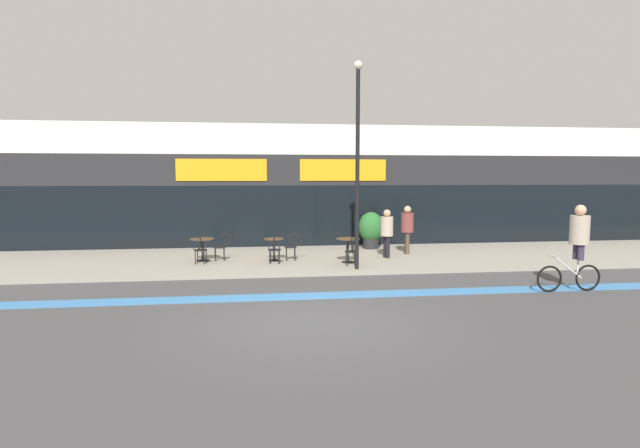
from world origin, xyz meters
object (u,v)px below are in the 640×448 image
at_px(bistro_table_2, 348,245).
at_px(bistro_table_0, 202,245).
at_px(planter_pot, 371,229).
at_px(lamp_post, 358,153).
at_px(cyclist_0, 577,240).
at_px(pedestrian_near_end, 387,229).
at_px(cafe_chair_0_near, 200,248).
at_px(cafe_chair_1_near, 274,248).
at_px(cafe_chair_1_side, 293,245).
at_px(bistro_table_1, 274,245).
at_px(cafe_chair_0_side, 222,245).
at_px(pedestrian_far_end, 407,225).
at_px(cafe_chair_2_near, 352,249).

bearing_deg(bistro_table_2, bistro_table_0, 168.82).
relative_size(planter_pot, lamp_post, 0.23).
distance_m(bistro_table_0, cyclist_0, 10.98).
distance_m(lamp_post, pedestrian_near_end, 3.42).
xyz_separation_m(cafe_chair_0_near, cyclist_0, (9.72, -4.48, 0.66)).
bearing_deg(pedestrian_near_end, cafe_chair_1_near, 178.36).
bearing_deg(cafe_chair_0_near, bistro_table_0, 6.99).
bearing_deg(planter_pot, cyclist_0, -63.24).
distance_m(bistro_table_0, cafe_chair_1_side, 2.96).
bearing_deg(pedestrian_near_end, bistro_table_2, -164.95).
height_order(bistro_table_1, cafe_chair_1_side, cafe_chair_1_side).
height_order(cafe_chair_0_near, cyclist_0, cyclist_0).
bearing_deg(pedestrian_near_end, cyclist_0, -66.25).
distance_m(bistro_table_1, cafe_chair_0_side, 1.71).
relative_size(planter_pot, cyclist_0, 0.64).
xyz_separation_m(cafe_chair_0_near, lamp_post, (4.74, -1.43, 2.94)).
distance_m(cafe_chair_0_side, pedestrian_far_end, 6.50).
distance_m(planter_pot, cyclist_0, 7.99).
relative_size(bistro_table_2, pedestrian_near_end, 0.47).
distance_m(bistro_table_1, planter_pot, 4.42).
height_order(cafe_chair_2_near, cyclist_0, cyclist_0).
bearing_deg(bistro_table_2, cafe_chair_1_side, 158.55).
xyz_separation_m(cafe_chair_1_near, pedestrian_far_end, (4.77, 1.43, 0.50)).
bearing_deg(lamp_post, cafe_chair_0_near, 163.21).
height_order(cafe_chair_0_side, cafe_chair_1_side, same).
distance_m(planter_pot, pedestrian_far_end, 1.77).
height_order(bistro_table_1, cafe_chair_0_near, cafe_chair_0_near).
height_order(cyclist_0, pedestrian_near_end, cyclist_0).
height_order(bistro_table_2, cafe_chair_1_near, cafe_chair_1_near).
height_order(cafe_chair_0_side, pedestrian_far_end, pedestrian_far_end).
xyz_separation_m(bistro_table_2, planter_pot, (1.44, 2.94, 0.19)).
relative_size(bistro_table_1, cafe_chair_0_near, 0.81).
xyz_separation_m(bistro_table_2, cafe_chair_0_near, (-4.68, 0.30, -0.04)).
height_order(cafe_chair_0_near, cafe_chair_0_side, same).
height_order(cafe_chair_2_near, planter_pot, planter_pot).
bearing_deg(cafe_chair_0_near, cafe_chair_1_side, -74.76).
bearing_deg(bistro_table_0, cyclist_0, -27.74).
distance_m(cyclist_0, pedestrian_far_end, 6.24).
xyz_separation_m(bistro_table_0, bistro_table_1, (2.32, -0.24, -0.01)).
xyz_separation_m(bistro_table_0, lamp_post, (4.73, -2.05, 2.93)).
distance_m(bistro_table_1, cyclist_0, 8.86).
xyz_separation_m(cafe_chair_0_near, pedestrian_near_end, (6.16, 0.46, 0.46)).
height_order(bistro_table_1, cafe_chair_2_near, cafe_chair_2_near).
distance_m(bistro_table_2, cafe_chair_0_side, 4.15).
height_order(cafe_chair_1_side, pedestrian_far_end, pedestrian_far_end).
height_order(bistro_table_2, cafe_chair_0_side, cafe_chair_0_side).
xyz_separation_m(bistro_table_1, pedestrian_far_end, (4.76, 0.81, 0.50)).
bearing_deg(cafe_chair_0_side, cafe_chair_1_near, 151.23).
height_order(cafe_chair_0_side, cyclist_0, cyclist_0).
height_order(bistro_table_2, pedestrian_near_end, pedestrian_near_end).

